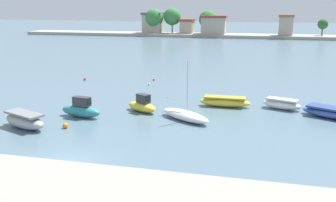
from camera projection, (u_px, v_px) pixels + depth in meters
ground_plane at (66, 164)px, 23.62m from camera, size 400.00×400.00×0.00m
moored_boat_2 at (25, 121)px, 30.44m from camera, size 4.62×3.08×1.24m
moored_boat_3 at (81, 110)px, 33.39m from camera, size 3.91×1.80×1.79m
moored_boat_4 at (142, 106)px, 35.09m from camera, size 3.50×2.73×1.64m
moored_boat_5 at (185, 115)px, 32.55m from camera, size 5.08×4.07×5.06m
moored_boat_6 at (225, 102)px, 36.85m from camera, size 4.82×1.38×0.96m
moored_boat_7 at (282, 104)px, 35.99m from camera, size 3.79×2.45×0.97m
moored_boat_8 at (332, 113)px, 33.23m from camera, size 5.24×3.82×0.91m
mooring_buoy_0 at (65, 126)px, 30.45m from camera, size 0.44×0.44×0.44m
mooring_buoy_1 at (149, 84)px, 46.71m from camera, size 0.25×0.25×0.25m
mooring_buoy_2 at (85, 79)px, 49.76m from camera, size 0.31×0.31×0.31m
mooring_buoy_3 at (154, 79)px, 49.52m from camera, size 0.32×0.32×0.32m
distant_shoreline at (222, 28)px, 114.77m from camera, size 126.31×9.20×8.42m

